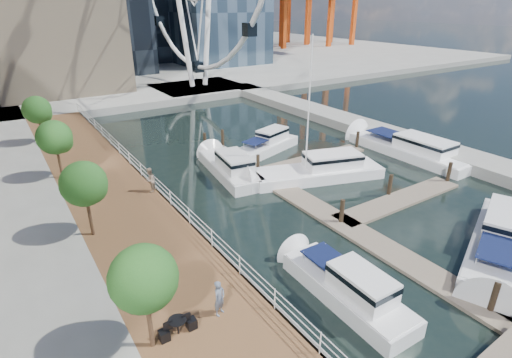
% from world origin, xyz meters
% --- Properties ---
extents(ground, '(520.00, 520.00, 0.00)m').
position_xyz_m(ground, '(0.00, 0.00, 0.00)').
color(ground, black).
rests_on(ground, ground).
extents(boardwalk, '(6.00, 60.00, 1.00)m').
position_xyz_m(boardwalk, '(-9.00, 15.00, 0.50)').
color(boardwalk, brown).
rests_on(boardwalk, ground).
extents(seawall, '(0.25, 60.00, 1.00)m').
position_xyz_m(seawall, '(-6.00, 15.00, 0.50)').
color(seawall, '#595954').
rests_on(seawall, ground).
extents(land_far, '(200.00, 114.00, 1.00)m').
position_xyz_m(land_far, '(0.00, 102.00, 0.50)').
color(land_far, gray).
rests_on(land_far, ground).
extents(breakwater, '(4.00, 60.00, 1.00)m').
position_xyz_m(breakwater, '(20.00, 20.00, 0.50)').
color(breakwater, gray).
rests_on(breakwater, ground).
extents(pier, '(14.00, 12.00, 1.00)m').
position_xyz_m(pier, '(14.00, 52.00, 0.50)').
color(pier, gray).
rests_on(pier, ground).
extents(railing, '(0.10, 60.00, 1.05)m').
position_xyz_m(railing, '(-6.10, 15.00, 1.52)').
color(railing, white).
rests_on(railing, boardwalk).
extents(floating_docks, '(16.00, 34.00, 2.60)m').
position_xyz_m(floating_docks, '(7.97, 9.98, 0.49)').
color(floating_docks, '#6D6051').
rests_on(floating_docks, ground).
extents(street_trees, '(2.60, 42.60, 4.60)m').
position_xyz_m(street_trees, '(-11.40, 14.00, 4.29)').
color(street_trees, '#3F2B1C').
rests_on(street_trees, ground).
extents(yacht_foreground, '(12.32, 7.50, 2.15)m').
position_xyz_m(yacht_foreground, '(8.54, 0.35, 0.00)').
color(yacht_foreground, silver).
rests_on(yacht_foreground, ground).
extents(pedestrian_near, '(0.74, 0.64, 1.71)m').
position_xyz_m(pedestrian_near, '(-8.29, 4.08, 1.85)').
color(pedestrian_near, slate).
rests_on(pedestrian_near, boardwalk).
extents(pedestrian_mid, '(1.09, 1.13, 1.83)m').
position_xyz_m(pedestrian_mid, '(-6.50, 17.74, 1.91)').
color(pedestrian_mid, gray).
rests_on(pedestrian_mid, boardwalk).
extents(pedestrian_far, '(0.99, 0.95, 1.66)m').
position_xyz_m(pedestrian_far, '(-10.02, 31.02, 1.83)').
color(pedestrian_far, '#2D3338').
rests_on(pedestrian_far, boardwalk).
extents(moored_yachts, '(22.95, 35.71, 11.50)m').
position_xyz_m(moored_yachts, '(7.49, 13.11, 0.00)').
color(moored_yachts, white).
rests_on(moored_yachts, ground).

